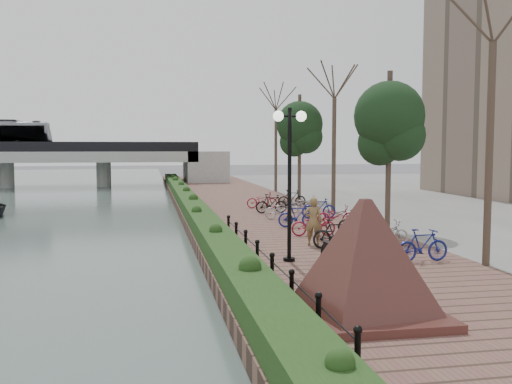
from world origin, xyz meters
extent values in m
plane|color=#59595B|center=(0.00, 0.00, 0.00)|extent=(220.00, 220.00, 0.00)
cube|color=brown|center=(4.00, 17.50, 0.25)|extent=(8.00, 75.00, 0.50)
cube|color=#183714|center=(0.60, 20.00, 0.80)|extent=(1.10, 56.00, 0.60)
cylinder|color=black|center=(1.40, -5.00, 0.85)|extent=(0.10, 0.10, 0.70)
cylinder|color=black|center=(1.40, -3.00, 0.85)|extent=(0.10, 0.10, 0.70)
cylinder|color=black|center=(1.40, -1.00, 0.85)|extent=(0.10, 0.10, 0.70)
cylinder|color=black|center=(1.40, 1.00, 0.85)|extent=(0.10, 0.10, 0.70)
cylinder|color=black|center=(1.40, 3.00, 0.85)|extent=(0.10, 0.10, 0.70)
cylinder|color=black|center=(1.40, 5.00, 0.85)|extent=(0.10, 0.10, 0.70)
cylinder|color=black|center=(1.40, 7.00, 0.85)|extent=(0.10, 0.10, 0.70)
cylinder|color=black|center=(1.40, 9.00, 0.85)|extent=(0.10, 0.10, 0.70)
cube|color=#44231D|center=(2.65, -2.08, 0.59)|extent=(2.91, 2.91, 0.17)
pyramid|color=#44231D|center=(2.65, -2.08, 1.78)|extent=(4.54, 4.54, 2.22)
cylinder|color=black|center=(2.51, 3.66, 2.80)|extent=(0.12, 0.12, 4.60)
cylinder|color=black|center=(2.51, 3.66, 4.85)|extent=(0.70, 0.06, 0.06)
sphere|color=white|center=(2.16, 3.66, 4.85)|extent=(0.32, 0.32, 0.32)
sphere|color=white|center=(2.86, 3.66, 4.85)|extent=(0.32, 0.32, 0.32)
imported|color=olive|center=(4.00, 6.18, 1.35)|extent=(0.72, 0.60, 1.69)
imported|color=#A7A7AC|center=(4.60, 2.91, 0.95)|extent=(0.60, 1.71, 0.90)
imported|color=black|center=(4.60, 5.51, 1.00)|extent=(0.47, 1.66, 1.00)
imported|color=maroon|center=(4.60, 8.11, 0.95)|extent=(0.60, 1.71, 0.90)
imported|color=navy|center=(4.60, 10.71, 1.00)|extent=(0.47, 1.66, 1.00)
imported|color=#A7A7AC|center=(4.60, 13.31, 0.95)|extent=(0.60, 1.71, 0.90)
imported|color=black|center=(4.60, 15.91, 1.00)|extent=(0.47, 1.66, 1.00)
imported|color=maroon|center=(4.60, 18.51, 0.95)|extent=(0.60, 1.72, 0.90)
imported|color=navy|center=(6.40, 2.91, 1.00)|extent=(0.47, 1.66, 1.00)
imported|color=#A7A7AC|center=(6.40, 5.51, 0.95)|extent=(0.60, 1.71, 0.90)
imported|color=black|center=(6.40, 8.11, 1.00)|extent=(0.47, 1.66, 1.00)
imported|color=maroon|center=(6.40, 10.71, 0.95)|extent=(0.60, 1.71, 0.90)
imported|color=navy|center=(6.40, 13.31, 1.00)|extent=(0.47, 1.66, 1.00)
imported|color=#A7A7AC|center=(6.40, 15.91, 0.95)|extent=(0.60, 1.72, 0.90)
imported|color=black|center=(6.40, 18.51, 1.00)|extent=(0.47, 1.66, 1.00)
cube|color=#9A9A95|center=(-15.00, 45.00, 3.00)|extent=(36.00, 8.00, 1.00)
cube|color=black|center=(-15.00, 48.90, 3.95)|extent=(36.00, 0.15, 0.90)
cylinder|color=#9A9A95|center=(-15.00, 45.00, 1.25)|extent=(1.40, 1.40, 2.50)
cylinder|color=#9A9A95|center=(-6.00, 45.00, 1.25)|extent=(1.40, 1.40, 2.50)
camera|label=1|loc=(-1.63, -12.86, 3.94)|focal=40.00mm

